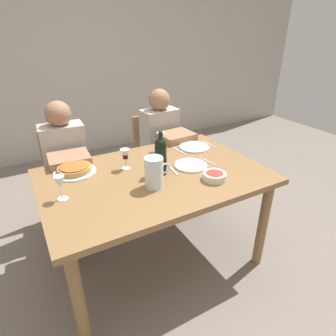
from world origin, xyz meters
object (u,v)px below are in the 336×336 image
Objects in this scene: salad_bowl at (215,176)px; wine_glass_centre at (60,183)px; dinner_plate_left_setting at (191,165)px; chair_right at (154,152)px; water_pitcher at (154,174)px; baked_tart at (74,169)px; wine_bottle at (161,156)px; dinner_plate_right_setting at (194,147)px; wine_glass_left_diner at (125,155)px; chair_left at (67,172)px; diner_right at (166,148)px; wine_glass_right_diner at (161,138)px; dining_table at (155,186)px; diner_left at (69,171)px.

wine_glass_centre reaches higher than salad_bowl.
chair_right is (0.16, 0.91, -0.27)m from dinner_plate_left_setting.
baked_tart is at bearing 131.62° from water_pitcher.
wine_bottle reaches higher than dinner_plate_left_setting.
dinner_plate_left_setting is at bearing 0.02° from wine_glass_centre.
dinner_plate_right_setting is at bearing 69.39° from salad_bowl.
wine_glass_left_diner is (-0.06, 0.32, 0.02)m from water_pitcher.
wine_glass_left_diner reaches higher than chair_left.
diner_right is (0.53, 0.81, -0.23)m from water_pitcher.
wine_glass_right_diner reaches higher than chair_right.
chair_left is at bearing 123.61° from salad_bowl.
wine_glass_centre is (-0.61, -0.02, 0.20)m from dining_table.
dinner_plate_right_setting is at bearing 91.00° from chair_right.
diner_right is at bearing 80.70° from salad_bowl.
dining_table is 9.94× the size of wine_glass_centre.
dinner_plate_left_setting is at bearing 71.19° from diner_right.
salad_bowl is (0.27, -0.25, -0.10)m from wine_bottle.
salad_bowl is (0.78, -0.56, 0.00)m from baked_tart.
dinner_plate_right_setting is 1.04m from diner_left.
chair_right is 0.26m from diner_right.
chair_right is (-0.06, 0.64, -0.27)m from dinner_plate_right_setting.
wine_bottle is 0.18m from water_pitcher.
wine_bottle is 1.04× the size of baked_tart.
dining_table is 10.11× the size of wine_glass_left_diner.
wine_glass_centre is at bearing -158.00° from wine_glass_left_diner.
wine_glass_centre is at bearing -157.10° from wine_glass_right_diner.
diner_left reaches higher than chair_right.
chair_right reaches higher than baked_tart.
chair_left is (-0.68, 0.53, -0.38)m from wine_glass_right_diner.
chair_left is at bearing -2.82° from chair_right.
baked_tart is 1.89× the size of salad_bowl.
salad_bowl is (0.31, -0.26, 0.12)m from dining_table.
water_pitcher is at bearing 52.08° from diner_right.
diner_left is (-0.32, 0.46, -0.25)m from wine_glass_left_diner.
water_pitcher is 1.14m from chair_left.
diner_right reaches higher than chair_right.
dinner_plate_right_setting is at bearing 27.21° from dining_table.
wine_bottle is 1.94× the size of wine_glass_right_diner.
chair_right reaches higher than dinner_plate_left_setting.
water_pitcher is 0.40m from salad_bowl.
diner_right is (0.92, 0.03, 0.00)m from diner_left.
chair_right is at bearing 63.64° from dining_table.
baked_tart is 0.36m from wine_glass_left_diner.
wine_glass_centre is 1.29m from diner_right.
baked_tart is at bearing 144.42° from salad_bowl.
dinner_plate_left_setting is at bearing 20.27° from water_pitcher.
dinner_plate_left_setting is at bearing -81.28° from wine_glass_right_diner.
chair_left is (-0.75, 1.13, -0.29)m from salad_bowl.
water_pitcher is 1.29× the size of wine_glass_right_diner.
wine_glass_right_diner is at bearing 163.90° from dinner_plate_right_setting.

